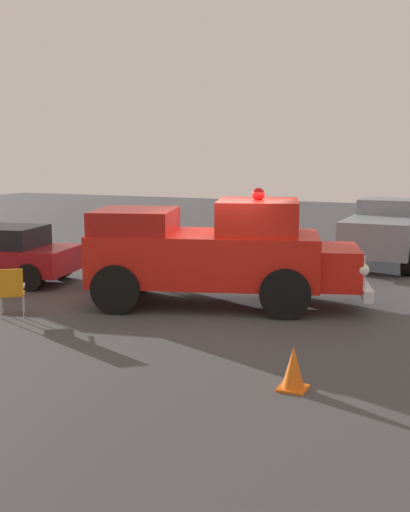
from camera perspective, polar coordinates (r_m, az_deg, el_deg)
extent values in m
plane|color=#424244|center=(13.87, 1.59, -4.58)|extent=(60.00, 60.00, 0.00)
cylinder|color=black|center=(14.84, 7.19, -1.67)|extent=(0.61, 1.09, 1.04)
cylinder|color=black|center=(12.89, 7.23, -3.37)|extent=(0.61, 1.09, 1.04)
cylinder|color=black|center=(15.22, -6.11, -1.38)|extent=(0.61, 1.09, 1.04)
cylinder|color=black|center=(13.32, -8.02, -2.97)|extent=(0.61, 1.09, 1.04)
cube|color=red|center=(13.86, 0.00, -0.16)|extent=(3.42, 5.30, 1.10)
cube|color=red|center=(13.84, 11.80, -0.92)|extent=(1.94, 1.37, 0.84)
cube|color=red|center=(13.65, 4.81, 3.47)|extent=(2.31, 2.17, 0.76)
cube|color=#B21914|center=(14.02, -6.31, 2.99)|extent=(2.37, 2.19, 0.60)
cube|color=silver|center=(13.89, 13.65, -0.95)|extent=(1.41, 0.53, 0.64)
cube|color=silver|center=(13.98, 13.99, -2.65)|extent=(2.20, 0.84, 0.24)
sphere|color=white|center=(14.64, 13.31, -0.10)|extent=(0.32, 0.32, 0.26)
sphere|color=white|center=(13.11, 14.06, -1.21)|extent=(0.32, 0.32, 0.26)
sphere|color=red|center=(13.61, 4.84, 5.57)|extent=(0.35, 0.35, 0.28)
cylinder|color=black|center=(15.93, -15.49, -1.84)|extent=(0.38, 0.72, 0.68)
cylinder|color=black|center=(17.36, -12.89, -0.84)|extent=(0.38, 0.72, 0.68)
cube|color=black|center=(17.07, -17.68, 1.64)|extent=(1.87, 2.14, 0.56)
cylinder|color=black|center=(21.44, 14.12, 1.19)|extent=(0.80, 0.29, 0.80)
cylinder|color=black|center=(18.43, 12.38, -0.05)|extent=(0.80, 0.29, 0.80)
cylinder|color=black|center=(18.16, 17.81, -0.42)|extent=(0.80, 0.29, 0.80)
cube|color=gray|center=(18.78, 15.45, 1.70)|extent=(2.73, 1.94, 1.00)
cube|color=gray|center=(20.62, 16.31, 3.02)|extent=(1.53, 1.82, 1.40)
cube|color=gray|center=(21.74, 16.68, 2.30)|extent=(0.92, 1.71, 0.64)
cylinder|color=#B7BABF|center=(16.08, -4.16, -1.86)|extent=(0.04, 0.04, 0.44)
cylinder|color=#B7BABF|center=(15.78, -5.29, -2.09)|extent=(0.04, 0.04, 0.44)
cylinder|color=#B7BABF|center=(16.39, -5.24, -1.66)|extent=(0.04, 0.04, 0.44)
cylinder|color=#B7BABF|center=(16.10, -6.37, -1.88)|extent=(0.04, 0.04, 0.44)
cube|color=#1E7F38|center=(16.04, -5.28, -1.05)|extent=(0.60, 0.60, 0.04)
cube|color=#1E7F38|center=(16.17, -5.88, 0.05)|extent=(0.47, 0.18, 0.56)
cube|color=#B7BABF|center=(16.18, -4.67, -0.36)|extent=(0.17, 0.43, 0.03)
cube|color=#B7BABF|center=(15.85, -5.91, -0.58)|extent=(0.17, 0.43, 0.03)
cylinder|color=#B7BABF|center=(15.77, -10.78, -2.23)|extent=(0.04, 0.04, 0.44)
cylinder|color=#B7BABF|center=(16.19, -10.39, -1.92)|extent=(0.04, 0.04, 0.44)
cylinder|color=#B7BABF|center=(15.67, -9.22, -2.26)|extent=(0.04, 0.04, 0.44)
cylinder|color=#B7BABF|center=(16.09, -8.87, -1.94)|extent=(0.04, 0.04, 0.44)
cube|color=beige|center=(15.88, -9.84, -1.25)|extent=(0.61, 0.61, 0.04)
cube|color=beige|center=(15.78, -9.02, -0.25)|extent=(0.47, 0.20, 0.56)
cube|color=#B7BABF|center=(15.63, -10.06, -0.82)|extent=(0.18, 0.43, 0.03)
cube|color=#B7BABF|center=(16.08, -9.65, -0.52)|extent=(0.18, 0.43, 0.03)
cylinder|color=#B7BABF|center=(13.89, -17.82, -4.09)|extent=(0.04, 0.04, 0.44)
cylinder|color=#B7BABF|center=(13.86, -16.01, -4.03)|extent=(0.04, 0.04, 0.44)
cylinder|color=#B7BABF|center=(13.46, -17.95, -4.52)|extent=(0.04, 0.04, 0.44)
cylinder|color=#B7BABF|center=(13.43, -16.08, -4.45)|extent=(0.04, 0.04, 0.44)
cube|color=orange|center=(13.61, -17.01, -3.31)|extent=(0.67, 0.67, 0.04)
cube|color=orange|center=(13.31, -17.13, -2.33)|extent=(0.32, 0.41, 0.56)
cube|color=#B7BABF|center=(13.56, -16.03, -2.59)|extent=(0.37, 0.29, 0.03)
cylinder|color=#383842|center=(15.96, -4.34, -1.93)|extent=(0.16, 0.16, 0.45)
cylinder|color=#383842|center=(15.83, -4.85, -2.03)|extent=(0.16, 0.16, 0.45)
cube|color=#383842|center=(16.02, -4.75, -0.85)|extent=(0.28, 0.46, 0.13)
cube|color=#383842|center=(15.89, -5.27, -0.95)|extent=(0.28, 0.46, 0.13)
cube|color=silver|center=(16.05, -5.52, 0.24)|extent=(0.45, 0.33, 0.54)
sphere|color=tan|center=(15.98, -5.49, 1.54)|extent=(0.28, 0.28, 0.22)
cube|color=orange|center=(9.28, 7.94, -11.72)|extent=(0.40, 0.40, 0.04)
cone|color=orange|center=(9.17, 7.98, -9.87)|extent=(0.32, 0.32, 0.60)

